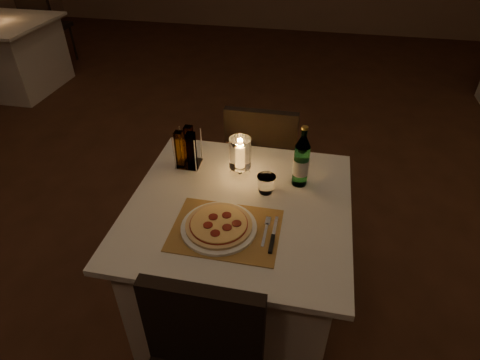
% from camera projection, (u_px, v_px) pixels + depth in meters
% --- Properties ---
extents(floor, '(8.00, 10.00, 0.02)m').
position_uv_depth(floor, '(217.00, 265.00, 2.51)').
color(floor, '#442416').
rests_on(floor, ground).
extents(main_table, '(1.00, 1.00, 0.74)m').
position_uv_depth(main_table, '(239.00, 259.00, 2.04)').
color(main_table, silver).
rests_on(main_table, ground).
extents(chair_far, '(0.42, 0.42, 0.90)m').
position_uv_depth(chair_far, '(262.00, 155.00, 2.50)').
color(chair_far, black).
rests_on(chair_far, ground).
extents(placemat, '(0.45, 0.34, 0.00)m').
position_uv_depth(placemat, '(226.00, 230.00, 1.68)').
color(placemat, '#A27438').
rests_on(placemat, main_table).
extents(plate, '(0.32, 0.32, 0.01)m').
position_uv_depth(plate, '(219.00, 227.00, 1.68)').
color(plate, white).
rests_on(plate, placemat).
extents(pizza, '(0.28, 0.28, 0.02)m').
position_uv_depth(pizza, '(219.00, 225.00, 1.67)').
color(pizza, '#D8B77F').
rests_on(pizza, plate).
extents(fork, '(0.02, 0.18, 0.00)m').
position_uv_depth(fork, '(266.00, 229.00, 1.68)').
color(fork, silver).
rests_on(fork, placemat).
extents(knife, '(0.02, 0.22, 0.01)m').
position_uv_depth(knife, '(272.00, 240.00, 1.62)').
color(knife, black).
rests_on(knife, placemat).
extents(tumbler, '(0.09, 0.09, 0.09)m').
position_uv_depth(tumbler, '(266.00, 184.00, 1.87)').
color(tumbler, white).
rests_on(tumbler, main_table).
extents(water_bottle, '(0.07, 0.07, 0.31)m').
position_uv_depth(water_bottle, '(301.00, 162.00, 1.87)').
color(water_bottle, '#549D6B').
rests_on(water_bottle, main_table).
extents(hurricane_candle, '(0.11, 0.11, 0.21)m').
position_uv_depth(hurricane_candle, '(240.00, 154.00, 1.93)').
color(hurricane_candle, white).
rests_on(hurricane_candle, main_table).
extents(cruet_caddy, '(0.12, 0.12, 0.21)m').
position_uv_depth(cruet_caddy, '(187.00, 149.00, 2.01)').
color(cruet_caddy, white).
rests_on(cruet_caddy, main_table).
extents(neighbor_table_left, '(1.00, 1.00, 0.74)m').
position_uv_depth(neighbor_table_left, '(10.00, 56.00, 4.41)').
color(neighbor_table_left, silver).
rests_on(neighbor_table_left, ground).
extents(neighbor_chair_lb, '(0.42, 0.42, 0.90)m').
position_uv_depth(neighbor_chair_lb, '(43.00, 21.00, 4.87)').
color(neighbor_chair_lb, black).
rests_on(neighbor_chair_lb, ground).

